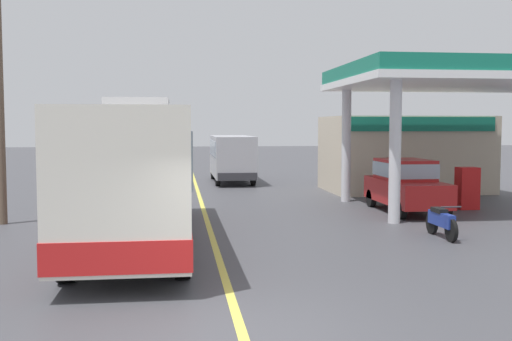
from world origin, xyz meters
name	(u,v)px	position (x,y,z in m)	size (l,w,h in m)	color
ground	(197,189)	(0.00, 20.00, 0.00)	(120.00, 120.00, 0.00)	#424247
lane_divider_stripe	(201,202)	(0.00, 15.00, 0.00)	(0.16, 50.00, 0.01)	#D8CC4C
coach_bus_main	(137,175)	(-1.92, 7.14, 1.72)	(2.60, 11.04, 3.69)	silver
gas_station_roadside	(422,134)	(9.37, 16.14, 2.63)	(9.10, 11.95, 5.10)	#147259
car_at_pump	(406,183)	(6.91, 11.54, 1.01)	(1.70, 4.20, 1.82)	maroon
minibus_opposing_lane	(232,154)	(1.95, 23.48, 1.47)	(2.04, 6.13, 2.44)	#A5A5AD
motorcycle_parked_forecourt	(441,221)	(6.04, 6.71, 0.44)	(0.55, 1.80, 0.92)	black
pedestrian_near_pump	(396,175)	(8.11, 15.71, 0.93)	(0.55, 0.22, 1.66)	#33333F
utility_pole_roadside	(0,93)	(-6.16, 10.56, 3.95)	(1.80, 0.24, 7.54)	brown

